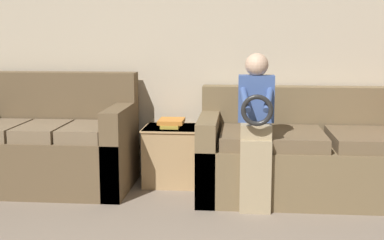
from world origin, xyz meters
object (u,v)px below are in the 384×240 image
(couch_side, at_px, (49,147))
(child_left_seated, at_px, (256,123))
(side_shelf, at_px, (171,154))
(book_stack, at_px, (171,123))
(couch_main, at_px, (324,157))

(couch_side, bearing_deg, child_left_seated, -13.41)
(side_shelf, bearing_deg, child_left_seated, -39.90)
(child_left_seated, relative_size, side_shelf, 2.31)
(child_left_seated, bearing_deg, couch_side, 166.59)
(child_left_seated, height_order, side_shelf, child_left_seated)
(child_left_seated, relative_size, book_stack, 4.08)
(book_stack, bearing_deg, child_left_seated, -40.31)
(couch_side, height_order, side_shelf, couch_side)
(couch_main, height_order, book_stack, couch_main)
(couch_main, distance_m, side_shelf, 1.35)
(side_shelf, relative_size, book_stack, 1.77)
(couch_main, height_order, side_shelf, couch_main)
(side_shelf, bearing_deg, book_stack, 85.28)
(couch_main, bearing_deg, couch_side, 179.37)
(couch_main, distance_m, couch_side, 2.41)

